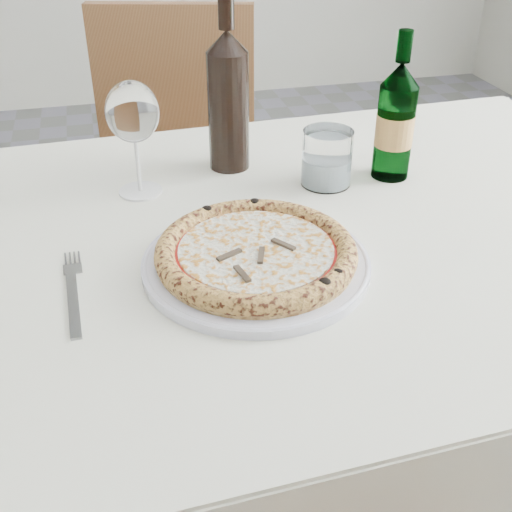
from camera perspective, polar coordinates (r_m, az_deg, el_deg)
The scene contains 9 objects.
dining_table at distance 1.04m, azimuth -1.34°, elevation -1.78°, with size 1.62×0.99×0.76m.
chair_far at distance 1.81m, azimuth -7.35°, elevation 8.28°, with size 0.54×0.54×0.93m.
plate at distance 0.91m, azimuth -0.00°, elevation -0.59°, with size 0.33×0.33×0.02m.
pizza at distance 0.91m, azimuth -0.00°, elevation 0.33°, with size 0.29×0.29×0.03m.
fork at distance 0.90m, azimuth -15.95°, elevation -3.13°, with size 0.03×0.22×0.00m.
wine_glass at distance 1.09m, azimuth -10.92°, elevation 12.25°, with size 0.09×0.09×0.20m.
tumbler at distance 1.15m, azimuth 6.30°, elevation 8.35°, with size 0.09×0.09×0.10m.
beer_bottle at distance 1.18m, azimuth 12.29°, elevation 11.61°, with size 0.07×0.07×0.26m.
wine_bottle at distance 1.18m, azimuth -2.50°, elevation 13.75°, with size 0.07×0.07×0.30m.
Camera 1 is at (0.05, -0.80, 1.26)m, focal length 45.00 mm.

